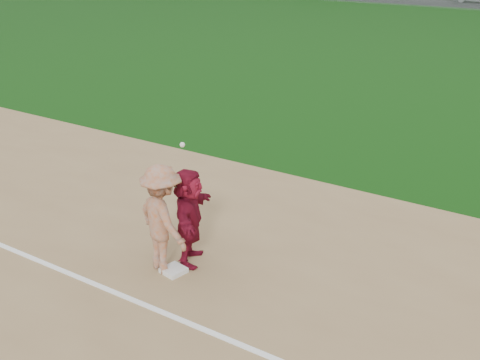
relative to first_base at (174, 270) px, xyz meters
The scene contains 5 objects.
ground 0.47m from the first_base, 21.55° to the right, with size 160.00×160.00×0.00m, color #0E3B0B.
foul_line 1.06m from the first_base, 66.10° to the right, with size 60.00×0.10×0.01m, color white.
first_base is the anchor object (origin of this frame).
base_runner 0.92m from the first_base, 89.98° to the left, with size 1.55×0.49×1.67m, color maroon.
first_base_play 0.90m from the first_base, behind, with size 1.34×1.04×2.26m.
Camera 1 is at (5.15, -6.37, 5.19)m, focal length 45.00 mm.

